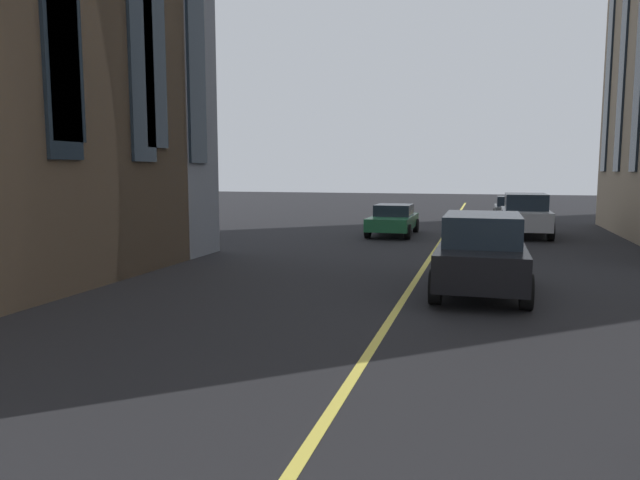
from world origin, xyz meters
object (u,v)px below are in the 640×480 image
at_px(car_silver_oncoming, 525,214).
at_px(car_black_parked_b, 482,252).
at_px(car_green_near, 393,219).
at_px(car_grey_parked_a, 511,208).

distance_m(car_silver_oncoming, car_black_parked_b, 13.14).
distance_m(car_silver_oncoming, car_green_near, 5.82).
bearing_deg(car_green_near, car_grey_parked_a, -29.18).
relative_size(car_black_parked_b, car_grey_parked_a, 1.21).
bearing_deg(car_silver_oncoming, car_grey_parked_a, 1.97).
xyz_separation_m(car_green_near, car_grey_parked_a, (9.67, -5.40, -0.00)).
distance_m(car_green_near, car_black_parked_b, 12.47).
distance_m(car_silver_oncoming, car_grey_parked_a, 8.49).
bearing_deg(car_green_near, car_silver_oncoming, -78.15).
height_order(car_silver_oncoming, car_black_parked_b, same).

